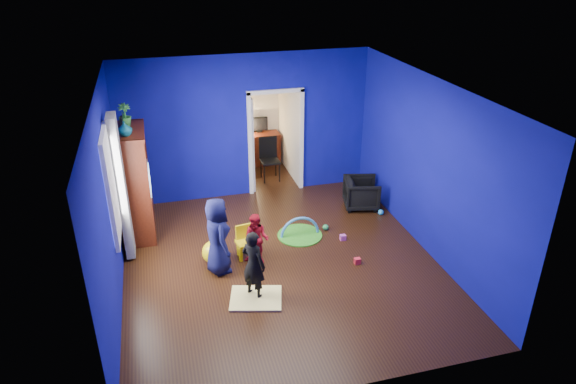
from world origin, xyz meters
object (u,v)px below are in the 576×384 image
object	(u,v)px
child_navy	(217,236)
toddler_red	(256,239)
child_black	(254,265)
folding_chair	(270,160)
crt_tv	(136,181)
armchair	(362,193)
hopper_ball	(214,252)
vase	(125,129)
play_mat	(300,235)
tv_armoire	(134,184)
kid_chair	(245,244)
study_desk	(261,149)

from	to	relation	value
child_navy	toddler_red	world-z (taller)	child_navy
child_black	folding_chair	bearing A→B (deg)	-56.72
child_black	toddler_red	xyz separation A→B (m)	(0.22, 0.86, -0.11)
child_navy	crt_tv	distance (m)	2.00
armchair	hopper_ball	size ratio (longest dim) A/B	1.72
child_navy	hopper_ball	size ratio (longest dim) A/B	3.29
vase	play_mat	world-z (taller)	vase
tv_armoire	toddler_red	bearing A→B (deg)	-38.86
child_navy	vase	bearing A→B (deg)	33.71
kid_chair	toddler_red	bearing A→B (deg)	-62.19
play_mat	study_desk	distance (m)	3.50
child_black	kid_chair	xyz separation A→B (m)	(0.07, 1.06, -0.29)
kid_chair	crt_tv	bearing A→B (deg)	133.07
folding_chair	child_black	bearing A→B (deg)	-106.50
study_desk	folding_chair	bearing A→B (deg)	-90.00
vase	kid_chair	size ratio (longest dim) A/B	0.48
vase	kid_chair	xyz separation A→B (m)	(1.70, -0.99, -1.83)
toddler_red	kid_chair	size ratio (longest dim) A/B	1.74
study_desk	vase	bearing A→B (deg)	-133.96
toddler_red	child_black	bearing A→B (deg)	-76.23
armchair	play_mat	distance (m)	1.70
armchair	kid_chair	size ratio (longest dim) A/B	1.33
hopper_ball	play_mat	distance (m)	1.67
tv_armoire	crt_tv	size ratio (longest dim) A/B	2.80
play_mat	folding_chair	xyz separation A→B (m)	(0.05, 2.52, 0.45)
child_black	toddler_red	size ratio (longest dim) A/B	1.25
vase	crt_tv	distance (m)	1.10
toddler_red	play_mat	bearing A→B (deg)	62.65
study_desk	toddler_red	bearing A→B (deg)	-103.24
vase	kid_chair	distance (m)	2.69
child_black	hopper_ball	bearing A→B (deg)	-16.28
child_black	hopper_ball	world-z (taller)	child_black
kid_chair	folding_chair	bearing A→B (deg)	60.21
armchair	tv_armoire	distance (m)	4.31
armchair	child_navy	size ratio (longest dim) A/B	0.52
armchair	study_desk	bearing A→B (deg)	41.08
tv_armoire	study_desk	bearing A→B (deg)	42.94
toddler_red	folding_chair	bearing A→B (deg)	101.13
child_navy	folding_chair	size ratio (longest dim) A/B	1.38
armchair	study_desk	world-z (taller)	study_desk
kid_chair	study_desk	size ratio (longest dim) A/B	0.57
crt_tv	kid_chair	size ratio (longest dim) A/B	1.40
toddler_red	vase	xyz separation A→B (m)	(-1.85, 1.19, 1.64)
tv_armoire	study_desk	distance (m)	3.90
toddler_red	crt_tv	distance (m)	2.42
tv_armoire	play_mat	xyz separation A→B (m)	(2.77, -0.86, -0.97)
armchair	hopper_ball	world-z (taller)	armchair
toddler_red	crt_tv	world-z (taller)	crt_tv
armchair	crt_tv	bearing A→B (deg)	101.87
child_black	hopper_ball	distance (m)	1.19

